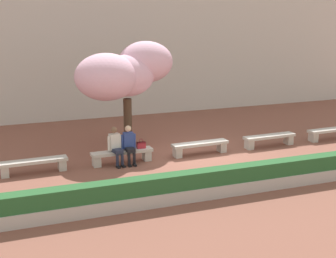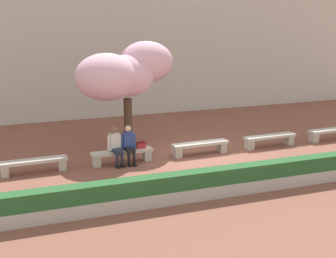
# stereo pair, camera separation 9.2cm
# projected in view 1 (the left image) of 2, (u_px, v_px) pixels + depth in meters

# --- Properties ---
(ground_plane) EXTENTS (100.00, 100.00, 0.00)m
(ground_plane) POSITION_uv_depth(u_px,v_px,m) (200.00, 154.00, 16.91)
(ground_plane) COLOR brown
(building_facade) EXTENTS (28.00, 4.00, 10.46)m
(building_facade) POSITION_uv_depth(u_px,v_px,m) (128.00, 7.00, 23.93)
(building_facade) COLOR beige
(building_facade) RESTS_ON ground
(stone_bench_west_end) EXTENTS (2.13, 0.49, 0.45)m
(stone_bench_west_end) POSITION_uv_depth(u_px,v_px,m) (34.00, 164.00, 14.85)
(stone_bench_west_end) COLOR #BCB7AD
(stone_bench_west_end) RESTS_ON ground
(stone_bench_near_west) EXTENTS (2.13, 0.49, 0.45)m
(stone_bench_near_west) POSITION_uv_depth(u_px,v_px,m) (122.00, 154.00, 15.84)
(stone_bench_near_west) COLOR #BCB7AD
(stone_bench_near_west) RESTS_ON ground
(stone_bench_center) EXTENTS (2.13, 0.49, 0.45)m
(stone_bench_center) POSITION_uv_depth(u_px,v_px,m) (200.00, 146.00, 16.83)
(stone_bench_center) COLOR #BCB7AD
(stone_bench_center) RESTS_ON ground
(stone_bench_near_east) EXTENTS (2.13, 0.49, 0.45)m
(stone_bench_near_east) POSITION_uv_depth(u_px,v_px,m) (269.00, 139.00, 17.82)
(stone_bench_near_east) COLOR #BCB7AD
(stone_bench_near_east) RESTS_ON ground
(stone_bench_east_end) EXTENTS (2.13, 0.49, 0.45)m
(stone_bench_east_end) POSITION_uv_depth(u_px,v_px,m) (331.00, 132.00, 18.81)
(stone_bench_east_end) COLOR #BCB7AD
(stone_bench_east_end) RESTS_ON ground
(person_seated_left) EXTENTS (0.50, 0.72, 1.29)m
(person_seated_left) POSITION_uv_depth(u_px,v_px,m) (116.00, 145.00, 15.62)
(person_seated_left) COLOR black
(person_seated_left) RESTS_ON ground
(person_seated_right) EXTENTS (0.51, 0.69, 1.29)m
(person_seated_right) POSITION_uv_depth(u_px,v_px,m) (129.00, 143.00, 15.78)
(person_seated_right) COLOR black
(person_seated_right) RESTS_ON ground
(handbag) EXTENTS (0.30, 0.15, 0.34)m
(handbag) POSITION_uv_depth(u_px,v_px,m) (141.00, 145.00, 16.04)
(handbag) COLOR #A3232D
(handbag) RESTS_ON stone_bench_near_west
(cherry_tree_main) EXTENTS (3.87, 2.55, 3.94)m
(cherry_tree_main) POSITION_uv_depth(u_px,v_px,m) (124.00, 73.00, 17.24)
(cherry_tree_main) COLOR #473323
(cherry_tree_main) RESTS_ON ground
(planter_hedge_foreground) EXTENTS (16.80, 0.50, 0.80)m
(planter_hedge_foreground) POSITION_uv_depth(u_px,v_px,m) (254.00, 177.00, 13.43)
(planter_hedge_foreground) COLOR #BCB7AD
(planter_hedge_foreground) RESTS_ON ground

